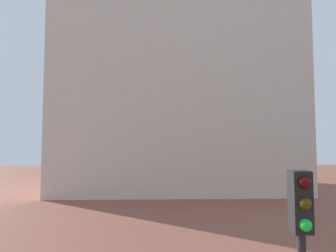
% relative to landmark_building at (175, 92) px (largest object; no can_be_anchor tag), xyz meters
% --- Properties ---
extents(landmark_building, '(24.90, 15.15, 34.88)m').
position_rel_landmark_building_xyz_m(landmark_building, '(0.00, 0.00, 0.00)').
color(landmark_building, beige).
rests_on(landmark_building, ground_plane).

